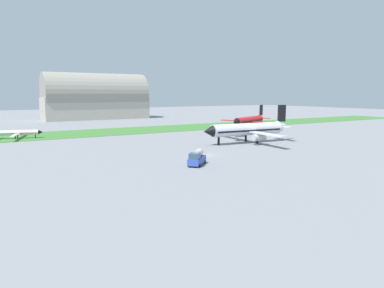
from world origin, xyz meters
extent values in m
plane|color=gray|center=(0.00, 0.00, 0.00)|extent=(600.00, 600.00, 0.00)
cube|color=#3D7533|center=(0.00, 65.85, 0.04)|extent=(360.00, 28.00, 0.08)
cylinder|color=silver|center=(22.88, 12.17, 4.32)|extent=(25.12, 5.63, 3.81)
cone|color=black|center=(9.08, 13.19, 4.32)|extent=(3.72, 3.97, 3.73)
cone|color=silver|center=(37.37, 11.10, 4.80)|extent=(5.08, 3.77, 3.42)
cube|color=black|center=(22.88, 12.17, 4.04)|extent=(23.74, 5.60, 0.53)
cube|color=silver|center=(22.95, 3.84, 3.66)|extent=(3.64, 16.74, 0.38)
cube|color=silver|center=(24.18, 20.40, 3.66)|extent=(3.64, 16.74, 0.38)
cylinder|color=#B7BABF|center=(23.17, 6.82, 2.30)|extent=(4.29, 2.39, 2.09)
cylinder|color=#B7BABF|center=(23.96, 17.42, 2.30)|extent=(4.29, 2.39, 2.09)
cube|color=black|center=(36.68, 11.15, 8.99)|extent=(3.14, 0.68, 5.53)
cube|color=silver|center=(36.50, 8.73, 4.70)|extent=(2.43, 4.98, 0.30)
cube|color=silver|center=(36.85, 13.56, 4.70)|extent=(2.43, 4.98, 0.30)
cylinder|color=black|center=(12.53, 12.93, 1.21)|extent=(0.68, 0.68, 2.42)
cylinder|color=black|center=(24.38, 9.06, 1.21)|extent=(0.68, 0.68, 2.42)
cylinder|color=black|center=(24.82, 15.02, 1.21)|extent=(0.68, 0.68, 2.42)
cylinder|color=red|center=(52.87, 46.65, 3.78)|extent=(21.37, 11.37, 3.32)
cone|color=black|center=(41.70, 42.03, 3.78)|extent=(4.04, 4.16, 3.26)
cone|color=red|center=(64.60, 51.49, 4.19)|extent=(5.05, 4.38, 2.99)
cube|color=black|center=(52.87, 46.65, 3.53)|extent=(20.28, 10.97, 0.47)
cube|color=red|center=(56.20, 40.18, 3.19)|extent=(7.49, 14.21, 0.33)
cube|color=red|center=(50.66, 53.58, 3.19)|extent=(7.49, 14.21, 0.33)
cylinder|color=#B7BABF|center=(55.20, 42.59, 2.01)|extent=(4.05, 3.07, 1.83)
cylinder|color=#B7BABF|center=(51.66, 51.17, 2.01)|extent=(4.05, 3.07, 1.83)
cube|color=black|center=(64.04, 51.26, 7.85)|extent=(2.67, 1.41, 4.83)
cube|color=red|center=(64.85, 49.30, 4.11)|extent=(3.29, 4.60, 0.27)
cube|color=red|center=(63.24, 53.21, 4.11)|extent=(3.29, 4.60, 0.27)
cylinder|color=black|center=(44.50, 43.19, 1.06)|extent=(0.60, 0.60, 2.11)
cylinder|color=black|center=(55.27, 44.81, 1.06)|extent=(0.60, 0.60, 2.11)
cylinder|color=black|center=(53.27, 49.64, 1.06)|extent=(0.60, 0.60, 2.11)
cylinder|color=white|center=(-37.97, 60.96, 2.08)|extent=(12.47, 4.94, 1.73)
cone|color=black|center=(-31.30, 59.15, 2.08)|extent=(2.11, 2.09, 1.70)
cube|color=red|center=(-37.97, 60.96, 1.95)|extent=(11.81, 4.79, 0.24)
cube|color=white|center=(-37.06, 65.64, 1.77)|extent=(3.66, 9.50, 0.17)
cube|color=white|center=(-39.55, 56.46, 1.77)|extent=(3.66, 9.50, 0.17)
cylinder|color=#B7BABF|center=(-37.04, 63.86, 1.77)|extent=(1.48, 0.90, 0.55)
cylinder|color=#B7BABF|center=(-38.64, 57.99, 1.77)|extent=(1.48, 0.90, 0.55)
cylinder|color=black|center=(-32.97, 59.60, 0.61)|extent=(0.31, 0.31, 1.21)
cylinder|color=black|center=(-38.36, 62.84, 0.61)|extent=(0.31, 0.31, 1.21)
cylinder|color=black|center=(-39.26, 59.53, 0.61)|extent=(0.31, 0.31, 1.21)
cube|color=#334FB2|center=(-8.80, -9.05, 1.05)|extent=(6.43, 6.14, 1.40)
cylinder|color=silver|center=(-8.22, -8.53, 2.52)|extent=(3.68, 3.54, 1.54)
cube|color=#334C60|center=(-10.15, -10.27, 2.35)|extent=(3.09, 3.07, 1.20)
cylinder|color=black|center=(-9.68, -11.47, 0.35)|extent=(0.69, 0.66, 0.70)
cylinder|color=black|center=(-11.29, -9.69, 0.35)|extent=(0.69, 0.66, 0.70)
cylinder|color=black|center=(-6.31, -8.41, 0.35)|extent=(0.69, 0.66, 0.70)
cylinder|color=black|center=(-7.92, -6.63, 0.35)|extent=(0.69, 0.66, 0.70)
cube|color=#B2AD9E|center=(11.80, 143.08, 6.63)|extent=(61.98, 22.68, 13.26)
cylinder|color=gray|center=(11.80, 143.08, 15.53)|extent=(60.74, 24.94, 24.94)
camera|label=1|loc=(-47.52, -71.55, 15.27)|focal=32.28mm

